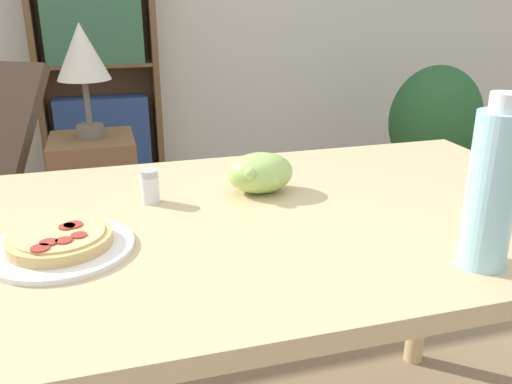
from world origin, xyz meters
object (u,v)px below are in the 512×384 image
object	(u,v)px
pizza_on_plate	(61,243)
side_table	(98,205)
drink_bottle	(492,188)
table_lamp	(82,57)
potted_plant_floor	(435,125)
salt_shaker	(150,187)
grape_bunch	(260,173)
bookshelf	(98,75)

from	to	relation	value
pizza_on_plate	side_table	distance (m)	1.44
drink_bottle	table_lamp	bearing A→B (deg)	111.51
drink_bottle	potted_plant_floor	world-z (taller)	drink_bottle
salt_shaker	side_table	distance (m)	1.27
salt_shaker	potted_plant_floor	distance (m)	2.43
salt_shaker	grape_bunch	bearing A→B (deg)	-0.59
pizza_on_plate	potted_plant_floor	xyz separation A→B (m)	(1.96, 1.79, -0.33)
pizza_on_plate	side_table	size ratio (longest dim) A/B	0.41
pizza_on_plate	drink_bottle	bearing A→B (deg)	-19.94
bookshelf	table_lamp	distance (m)	1.22
grape_bunch	drink_bottle	bearing A→B (deg)	-59.51
grape_bunch	bookshelf	world-z (taller)	bookshelf
bookshelf	side_table	size ratio (longest dim) A/B	2.49
drink_bottle	salt_shaker	size ratio (longest dim) A/B	3.96
drink_bottle	table_lamp	distance (m)	1.72
grape_bunch	salt_shaker	xyz separation A→B (m)	(-0.24, 0.00, -0.01)
pizza_on_plate	table_lamp	distance (m)	1.37
potted_plant_floor	side_table	bearing A→B (deg)	-167.31
grape_bunch	potted_plant_floor	world-z (taller)	grape_bunch
salt_shaker	table_lamp	size ratio (longest dim) A/B	0.16
grape_bunch	bookshelf	xyz separation A→B (m)	(-0.33, 2.38, -0.10)
table_lamp	drink_bottle	bearing A→B (deg)	-68.49
drink_bottle	table_lamp	xyz separation A→B (m)	(-0.63, 1.60, 0.05)
table_lamp	potted_plant_floor	bearing A→B (deg)	12.69
drink_bottle	potted_plant_floor	size ratio (longest dim) A/B	0.36
pizza_on_plate	potted_plant_floor	size ratio (longest dim) A/B	0.32
table_lamp	potted_plant_floor	xyz separation A→B (m)	(1.92, 0.43, -0.49)
drink_bottle	bookshelf	size ratio (longest dim) A/B	0.19
pizza_on_plate	side_table	world-z (taller)	pizza_on_plate
side_table	potted_plant_floor	distance (m)	1.97
grape_bunch	drink_bottle	xyz separation A→B (m)	(0.25, -0.43, 0.09)
bookshelf	side_table	bearing A→B (deg)	-92.36
side_table	table_lamp	xyz separation A→B (m)	(0.00, 0.00, 0.62)
salt_shaker	bookshelf	distance (m)	2.38
pizza_on_plate	table_lamp	size ratio (longest dim) A/B	0.55
bookshelf	potted_plant_floor	xyz separation A→B (m)	(1.87, -0.77, -0.25)
bookshelf	side_table	world-z (taller)	bookshelf
pizza_on_plate	potted_plant_floor	bearing A→B (deg)	42.53
grape_bunch	drink_bottle	size ratio (longest dim) A/B	0.52
salt_shaker	table_lamp	xyz separation A→B (m)	(-0.14, 1.17, 0.14)
pizza_on_plate	salt_shaker	bearing A→B (deg)	47.65
grape_bunch	table_lamp	bearing A→B (deg)	107.90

